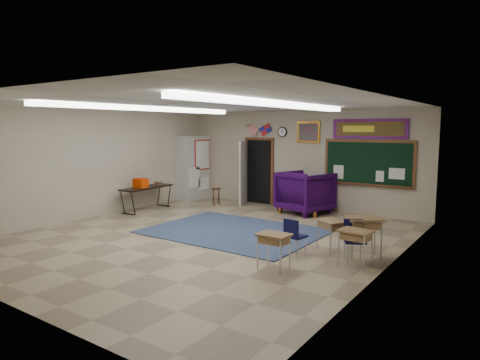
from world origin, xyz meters
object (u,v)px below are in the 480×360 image
Objects in this scene: wingback_armchair at (305,192)px; student_desk_front_right at (364,235)px; wooden_stool at (216,196)px; folding_table at (147,197)px; student_desk_front_left at (331,234)px.

wingback_armchair reaches higher than student_desk_front_right.
student_desk_front_right is 1.49× the size of wooden_stool.
folding_table is at bearing 138.22° from student_desk_front_right.
folding_table reaches higher than student_desk_front_right.
student_desk_front_left is at bearing -29.22° from wooden_stool.
wooden_stool is (1.17, 1.92, -0.11)m from folding_table.
student_desk_front_left is at bearing 149.64° from student_desk_front_right.
folding_table is (-6.97, 0.92, -0.04)m from student_desk_front_right.
student_desk_front_right is at bearing -10.94° from folding_table.
folding_table reaches higher than student_desk_front_left.
folding_table is 2.25m from wooden_stool.
student_desk_front_right is at bearing 36.40° from student_desk_front_left.
student_desk_front_right is 7.03m from folding_table.
folding_table reaches higher than wooden_stool.
student_desk_front_right is at bearing 147.61° from wingback_armchair.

